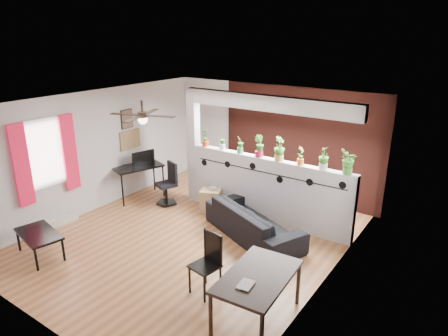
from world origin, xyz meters
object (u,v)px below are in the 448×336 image
potted_plant_2 (240,144)px  sofa (253,222)px  potted_plant_0 (205,137)px  potted_plant_6 (324,157)px  ceiling_fan (143,117)px  potted_plant_3 (259,145)px  dining_table (258,280)px  coffee_table (39,235)px  potted_plant_5 (301,155)px  potted_plant_1 (222,141)px  computer_desk (138,169)px  potted_plant_7 (348,161)px  office_chair (168,186)px  potted_plant_4 (279,148)px  folding_chair (209,258)px  cup (213,188)px  cube_shelf (211,201)px

potted_plant_2 → sofa: bearing=-43.8°
potted_plant_0 → potted_plant_6: 2.71m
ceiling_fan → potted_plant_3: ceiling_fan is taller
potted_plant_0 → sofa: size_ratio=0.20×
dining_table → coffee_table: (-3.96, -0.73, -0.24)m
coffee_table → ceiling_fan: bearing=60.0°
potted_plant_5 → potted_plant_1: bearing=-180.0°
computer_desk → dining_table: size_ratio=0.90×
potted_plant_7 → office_chair: potted_plant_7 is taller
potted_plant_4 → coffee_table: size_ratio=0.46×
ceiling_fan → potted_plant_4: bearing=44.6°
potted_plant_2 → folding_chair: size_ratio=0.38×
sofa → dining_table: bearing=145.2°
potted_plant_1 → cup: 1.04m
cube_shelf → potted_plant_0: bearing=116.4°
ceiling_fan → potted_plant_4: ceiling_fan is taller
office_chair → ceiling_fan: bearing=-62.7°
potted_plant_3 → dining_table: 3.33m
potted_plant_1 → potted_plant_7: bearing=0.0°
potted_plant_4 → coffee_table: (-2.80, -3.49, -1.20)m
potted_plant_7 → office_chair: 4.04m
sofa → cup: cup is taller
folding_chair → potted_plant_7: bearing=66.6°
potted_plant_1 → coffee_table: size_ratio=0.34×
potted_plant_7 → cup: (-2.72, -0.34, -1.02)m
potted_plant_7 → potted_plant_0: bearing=180.0°
office_chair → coffee_table: 2.98m
potted_plant_1 → office_chair: potted_plant_1 is taller
potted_plant_1 → sofa: potted_plant_1 is taller
potted_plant_1 → cube_shelf: 1.33m
coffee_table → potted_plant_1: bearing=67.5°
potted_plant_2 → folding_chair: potted_plant_2 is taller
ceiling_fan → sofa: (1.74, 1.02, -2.01)m
folding_chair → cup: bearing=125.1°
potted_plant_5 → potted_plant_0: bearing=-180.0°
potted_plant_3 → cube_shelf: bearing=-160.6°
ceiling_fan → potted_plant_7: (3.18, 1.80, -0.73)m
potted_plant_5 → folding_chair: bearing=-94.9°
ceiling_fan → potted_plant_7: ceiling_fan is taller
potted_plant_4 → folding_chair: bearing=-85.0°
cube_shelf → coffee_table: 3.45m
potted_plant_7 → folding_chair: potted_plant_7 is taller
potted_plant_6 → cube_shelf: potted_plant_6 is taller
potted_plant_1 → folding_chair: potted_plant_1 is taller
potted_plant_5 → office_chair: size_ratio=0.39×
dining_table → folding_chair: bearing=170.2°
potted_plant_3 → potted_plant_1: bearing=-180.0°
potted_plant_1 → dining_table: bearing=-47.8°
computer_desk → folding_chair: 4.00m
potted_plant_0 → ceiling_fan: bearing=-90.6°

